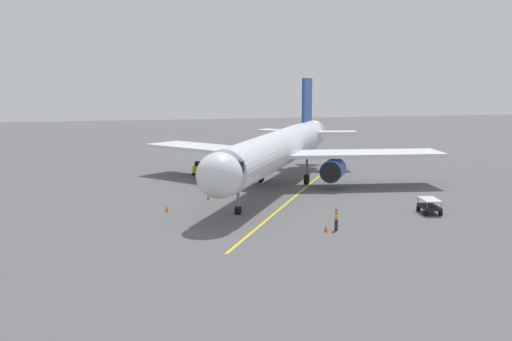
{
  "coord_description": "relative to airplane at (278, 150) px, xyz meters",
  "views": [
    {
      "loc": [
        18.4,
        62.77,
        11.62
      ],
      "look_at": [
        5.63,
        6.97,
        3.0
      ],
      "focal_mm": 43.57,
      "sensor_mm": 36.0,
      "label": 1
    }
  ],
  "objects": [
    {
      "name": "ground_plane",
      "position": [
        -1.61,
        0.27,
        -4.0
      ],
      "size": [
        220.0,
        220.0,
        0.0
      ],
      "primitive_type": "plane",
      "color": "#565659"
    },
    {
      "name": "apron_lead_in_line",
      "position": [
        0.14,
        6.25,
        -4.0
      ],
      "size": [
        19.63,
        35.08,
        0.01
      ],
      "primitive_type": "cube",
      "rotation": [
        0.0,
        0.0,
        -0.51
      ],
      "color": "yellow",
      "rests_on": "ground"
    },
    {
      "name": "airplane",
      "position": [
        0.0,
        0.0,
        0.0
      ],
      "size": [
        31.07,
        36.85,
        11.5
      ],
      "color": "silver",
      "rests_on": "ground"
    },
    {
      "name": "ground_crew_marshaller",
      "position": [
        0.48,
        19.27,
        -3.12
      ],
      "size": [
        0.39,
        0.47,
        1.71
      ],
      "color": "#23232D",
      "rests_on": "ground"
    },
    {
      "name": "baggage_cart_near_nose",
      "position": [
        -9.47,
        15.32,
        -3.35
      ],
      "size": [
        1.91,
        2.79,
        1.27
      ],
      "color": "black",
      "rests_on": "ground"
    },
    {
      "name": "tug_portside",
      "position": [
        6.93,
        -10.83,
        -3.3
      ],
      "size": [
        1.92,
        2.53,
        1.5
      ],
      "color": "yellow",
      "rests_on": "ground"
    },
    {
      "name": "safety_cone_nose_left",
      "position": [
        12.54,
        9.61,
        -3.73
      ],
      "size": [
        0.32,
        0.32,
        0.55
      ],
      "primitive_type": "cone",
      "color": "#F2590F",
      "rests_on": "ground"
    },
    {
      "name": "safety_cone_nose_right",
      "position": [
        1.4,
        19.51,
        -3.73
      ],
      "size": [
        0.32,
        0.32,
        0.55
      ],
      "primitive_type": "cone",
      "color": "#F2590F",
      "rests_on": "ground"
    },
    {
      "name": "safety_cone_wing_port",
      "position": [
        8.23,
        5.05,
        -3.73
      ],
      "size": [
        0.32,
        0.32,
        0.55
      ],
      "primitive_type": "cone",
      "color": "#F2590F",
      "rests_on": "ground"
    }
  ]
}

